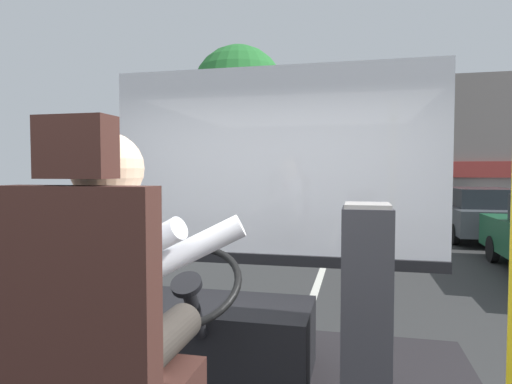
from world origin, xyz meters
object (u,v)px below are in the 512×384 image
Objects in this scene: parked_car_charcoal at (478,213)px; parked_car_white at (445,202)px; bus_driver at (118,286)px; steering_console at (216,335)px; parked_car_blue at (422,194)px; driver_seat at (100,361)px; fare_box at (366,307)px.

parked_car_charcoal reaches higher than parked_car_white.
bus_driver reaches higher than parked_car_charcoal.
steering_console is 0.28× the size of parked_car_blue.
steering_console is 22.72m from parked_car_blue.
parked_car_blue is at bearing 79.83° from driver_seat.
parked_car_charcoal is (4.09, 10.74, -0.20)m from steering_console.
parked_car_charcoal is 11.59m from parked_car_blue.
bus_driver reaches higher than fare_box.
steering_console is at bearing 90.00° from bus_driver.
steering_console is (0.00, 1.07, -0.56)m from bus_driver.
parked_car_blue is at bearing 79.30° from steering_console.
parked_car_blue is at bearing 79.78° from bus_driver.
steering_console reaches higher than parked_car_charcoal.
parked_car_charcoal is at bearing 73.46° from fare_box.
bus_driver is at bearing -103.84° from parked_car_white.
steering_console is 11.49m from parked_car_charcoal.
parked_car_white is at bearing 76.25° from driver_seat.
fare_box is 0.25× the size of parked_car_charcoal.
parked_car_blue is (4.22, 23.50, -0.65)m from driver_seat.
bus_driver is at bearing -90.00° from steering_console.
parked_car_charcoal is 1.04× the size of parked_car_blue.
parked_car_white is 1.13× the size of parked_car_blue.
driver_seat is 12.61m from parked_car_charcoal.
parked_car_charcoal is (4.09, 11.80, -0.76)m from bus_driver.
bus_driver is at bearing 90.00° from driver_seat.
fare_box is 16.71m from parked_car_white.
driver_seat reaches higher than fare_box.
parked_car_blue is (0.13, 11.58, -0.10)m from parked_car_charcoal.
fare_box is 0.26× the size of parked_car_blue.
bus_driver is at bearing -100.22° from parked_car_blue.
steering_console is 16.69m from parked_car_white.
driver_seat is at bearing -90.00° from bus_driver.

